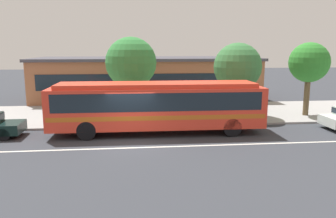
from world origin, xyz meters
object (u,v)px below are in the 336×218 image
(pedestrian_walking_along_curb, at_px, (155,109))
(bus_stop_sign, at_px, (240,98))
(street_tree_near_stop, at_px, (131,63))
(pedestrian_waiting_near_sign, at_px, (163,106))
(street_tree_far_end, at_px, (309,63))
(transit_bus, at_px, (157,104))
(street_tree_mid_block, at_px, (238,67))

(pedestrian_walking_along_curb, bearing_deg, bus_stop_sign, -0.69)
(bus_stop_sign, bearing_deg, street_tree_near_stop, 155.52)
(pedestrian_waiting_near_sign, distance_m, street_tree_far_end, 10.45)
(pedestrian_waiting_near_sign, xyz_separation_m, street_tree_near_stop, (-1.98, 2.45, 2.63))
(street_tree_near_stop, bearing_deg, transit_bus, -73.48)
(bus_stop_sign, xyz_separation_m, street_tree_mid_block, (0.42, 1.99, 1.82))
(pedestrian_walking_along_curb, relative_size, bus_stop_sign, 0.70)
(bus_stop_sign, height_order, street_tree_mid_block, street_tree_mid_block)
(street_tree_mid_block, bearing_deg, pedestrian_walking_along_curb, -161.37)
(pedestrian_waiting_near_sign, relative_size, street_tree_far_end, 0.34)
(pedestrian_walking_along_curb, xyz_separation_m, bus_stop_sign, (5.30, -0.06, 0.55))
(pedestrian_walking_along_curb, height_order, street_tree_near_stop, street_tree_near_stop)
(bus_stop_sign, bearing_deg, pedestrian_waiting_near_sign, 172.64)
(pedestrian_walking_along_curb, xyz_separation_m, street_tree_far_end, (10.61, 1.65, 2.64))
(transit_bus, height_order, street_tree_near_stop, street_tree_near_stop)
(street_tree_near_stop, distance_m, street_tree_mid_block, 7.22)
(bus_stop_sign, relative_size, street_tree_mid_block, 0.47)
(transit_bus, relative_size, street_tree_near_stop, 2.19)
(pedestrian_walking_along_curb, relative_size, street_tree_near_stop, 0.31)
(transit_bus, bearing_deg, street_tree_far_end, 18.09)
(transit_bus, bearing_deg, bus_stop_sign, 18.25)
(pedestrian_waiting_near_sign, height_order, street_tree_mid_block, street_tree_mid_block)
(pedestrian_waiting_near_sign, xyz_separation_m, bus_stop_sign, (4.74, -0.61, 0.53))
(pedestrian_walking_along_curb, height_order, street_tree_mid_block, street_tree_mid_block)
(transit_bus, distance_m, street_tree_near_stop, 5.42)
(transit_bus, relative_size, street_tree_far_end, 2.36)
(transit_bus, relative_size, bus_stop_sign, 5.02)
(street_tree_mid_block, xyz_separation_m, street_tree_far_end, (4.90, -0.27, 0.26))
(street_tree_near_stop, height_order, street_tree_far_end, street_tree_near_stop)
(pedestrian_walking_along_curb, distance_m, street_tree_far_end, 11.06)
(bus_stop_sign, distance_m, street_tree_mid_block, 2.73)
(street_tree_far_end, bearing_deg, pedestrian_walking_along_curb, -171.14)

